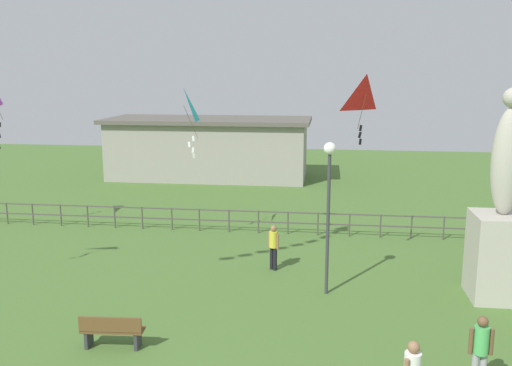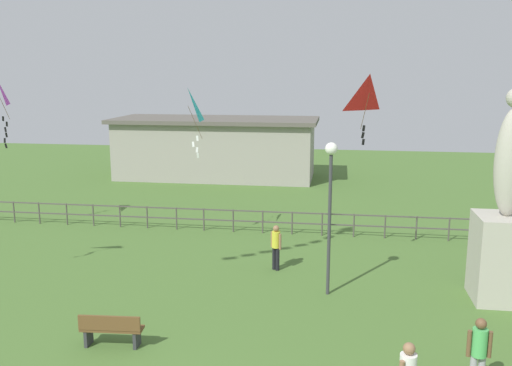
% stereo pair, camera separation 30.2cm
% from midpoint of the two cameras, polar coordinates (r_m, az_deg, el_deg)
% --- Properties ---
extents(statue_monument, '(1.60, 1.60, 6.11)m').
position_cam_midpoint_polar(statue_monument, '(17.47, 24.57, -4.67)').
color(statue_monument, '#B2AD9E').
rests_on(statue_monument, ground_plane).
extents(lamppost, '(0.36, 0.36, 4.56)m').
position_cam_midpoint_polar(lamppost, '(16.17, 8.15, -0.29)').
color(lamppost, '#38383D').
rests_on(lamppost, ground_plane).
extents(park_bench, '(1.53, 0.51, 0.85)m').
position_cam_midpoint_polar(park_bench, '(14.19, -13.99, -14.31)').
color(park_bench, brown).
rests_on(park_bench, ground_plane).
extents(person_0, '(0.50, 0.31, 1.65)m').
position_cam_midpoint_polar(person_0, '(12.72, 22.51, -15.57)').
color(person_0, '#99999E').
rests_on(person_0, ground_plane).
extents(person_2, '(0.39, 0.32, 1.54)m').
position_cam_midpoint_polar(person_2, '(18.65, 2.52, -6.30)').
color(person_2, black).
rests_on(person_2, ground_plane).
extents(kite_2, '(0.82, 0.79, 2.61)m').
position_cam_midpoint_polar(kite_2, '(21.14, -6.53, 7.64)').
color(kite_2, '#19B2B2').
extents(kite_4, '(1.10, 1.01, 2.25)m').
position_cam_midpoint_polar(kite_4, '(18.12, 11.99, 8.85)').
color(kite_4, red).
extents(waterfront_railing, '(36.04, 0.06, 0.95)m').
position_cam_midpoint_polar(waterfront_railing, '(23.01, -0.75, -3.59)').
color(waterfront_railing, '#4C4742').
rests_on(waterfront_railing, ground_plane).
extents(pavilion_building, '(12.63, 5.31, 3.73)m').
position_cam_midpoint_polar(pavilion_building, '(35.07, -3.86, 3.64)').
color(pavilion_building, gray).
rests_on(pavilion_building, ground_plane).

